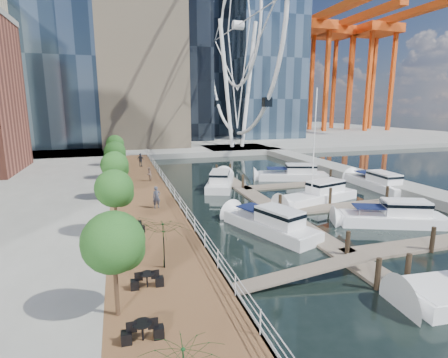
% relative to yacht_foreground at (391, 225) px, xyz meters
% --- Properties ---
extents(ground, '(520.00, 520.00, 0.00)m').
position_rel_yacht_foreground_xyz_m(ground, '(-10.56, -2.40, 0.00)').
color(ground, black).
rests_on(ground, ground).
extents(boardwalk, '(6.00, 60.00, 1.00)m').
position_rel_yacht_foreground_xyz_m(boardwalk, '(-19.56, 12.60, 0.50)').
color(boardwalk, brown).
rests_on(boardwalk, ground).
extents(seawall, '(0.25, 60.00, 1.00)m').
position_rel_yacht_foreground_xyz_m(seawall, '(-16.56, 12.60, 0.50)').
color(seawall, '#595954').
rests_on(seawall, ground).
extents(land_far, '(200.00, 114.00, 1.00)m').
position_rel_yacht_foreground_xyz_m(land_far, '(-10.56, 99.60, 0.50)').
color(land_far, gray).
rests_on(land_far, ground).
extents(breakwater, '(4.00, 60.00, 1.00)m').
position_rel_yacht_foreground_xyz_m(breakwater, '(9.44, 17.60, 0.50)').
color(breakwater, gray).
rests_on(breakwater, ground).
extents(pier, '(14.00, 12.00, 1.00)m').
position_rel_yacht_foreground_xyz_m(pier, '(3.44, 49.60, 0.50)').
color(pier, gray).
rests_on(pier, ground).
extents(railing, '(0.10, 60.00, 1.05)m').
position_rel_yacht_foreground_xyz_m(railing, '(-16.66, 12.60, 1.52)').
color(railing, white).
rests_on(railing, boardwalk).
extents(floating_docks, '(16.00, 34.00, 2.60)m').
position_rel_yacht_foreground_xyz_m(floating_docks, '(-2.59, 7.58, 0.49)').
color(floating_docks, '#6D6051').
rests_on(floating_docks, ground).
extents(ferris_wheel, '(5.80, 45.60, 47.80)m').
position_rel_yacht_foreground_xyz_m(ferris_wheel, '(3.44, 49.60, 25.92)').
color(ferris_wheel, white).
rests_on(ferris_wheel, ground).
extents(port_cranes, '(40.00, 52.00, 38.00)m').
position_rel_yacht_foreground_xyz_m(port_cranes, '(57.11, 93.27, 20.00)').
color(port_cranes, '#D84C14').
rests_on(port_cranes, ground).
extents(street_trees, '(2.60, 42.60, 4.60)m').
position_rel_yacht_foreground_xyz_m(street_trees, '(-21.96, 11.60, 4.29)').
color(street_trees, '#3F2B1C').
rests_on(street_trees, ground).
extents(cafe_tables, '(2.50, 13.70, 0.74)m').
position_rel_yacht_foreground_xyz_m(cafe_tables, '(-20.96, -4.40, 1.37)').
color(cafe_tables, black).
rests_on(cafe_tables, ground).
extents(yacht_foreground, '(9.56, 5.80, 2.15)m').
position_rel_yacht_foreground_xyz_m(yacht_foreground, '(0.00, 0.00, 0.00)').
color(yacht_foreground, white).
rests_on(yacht_foreground, ground).
extents(pedestrian_near, '(0.78, 0.59, 1.93)m').
position_rel_yacht_foreground_xyz_m(pedestrian_near, '(-18.59, 7.32, 1.97)').
color(pedestrian_near, '#454A5C').
rests_on(pedestrian_near, boardwalk).
extents(pedestrian_mid, '(0.89, 0.98, 1.64)m').
position_rel_yacht_foreground_xyz_m(pedestrian_mid, '(-18.24, 19.01, 1.82)').
color(pedestrian_mid, '#896B5F').
rests_on(pedestrian_mid, boardwalk).
extents(pedestrian_far, '(1.22, 1.08, 1.98)m').
position_rel_yacht_foreground_xyz_m(pedestrian_far, '(-18.47, 29.77, 1.99)').
color(pedestrian_far, '#333640').
rests_on(pedestrian_far, boardwalk).
extents(moored_yachts, '(23.16, 35.75, 11.50)m').
position_rel_yacht_foreground_xyz_m(moored_yachts, '(-2.40, 7.98, 0.00)').
color(moored_yachts, white).
rests_on(moored_yachts, ground).
extents(cafe_seating, '(4.72, 14.31, 2.68)m').
position_rel_yacht_foreground_xyz_m(cafe_seating, '(-20.14, -6.69, 2.28)').
color(cafe_seating, '#103C17').
rests_on(cafe_seating, ground).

